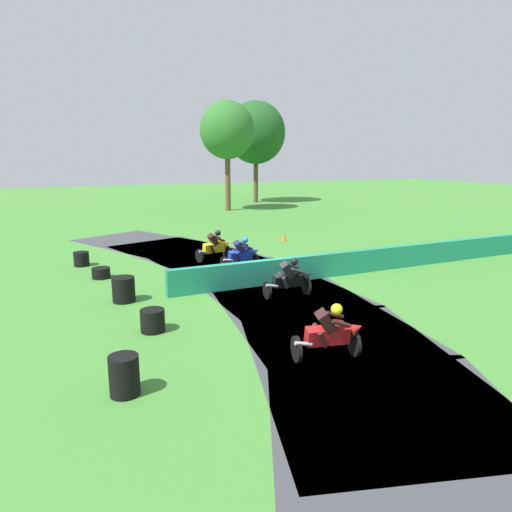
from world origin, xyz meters
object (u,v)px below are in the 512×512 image
Objects in this scene: motorcycle_lead_red at (331,333)px; tire_stack_near at (124,375)px; motorcycle_chase_black at (291,278)px; motorcycle_fourth_yellow at (216,246)px; tire_stack_mid_b at (124,289)px; tire_stack_far at (101,273)px; tire_stack_extra_a at (81,259)px; traffic_cone at (284,237)px; tire_stack_mid_a at (153,320)px; motorcycle_trailing_blue at (242,254)px.

motorcycle_lead_red reaches higher than tire_stack_near.
motorcycle_fourth_yellow reaches higher than motorcycle_chase_black.
tire_stack_mid_b is (-4.51, -4.45, -0.25)m from motorcycle_fourth_yellow.
motorcycle_fourth_yellow is 2.52× the size of tire_stack_far.
tire_stack_extra_a is 1.41× the size of traffic_cone.
motorcycle_chase_black is at bearing -42.11° from tire_stack_far.
tire_stack_extra_a is at bearing 99.87° from tire_stack_mid_b.
traffic_cone is at bearing 10.45° from tire_stack_extra_a.
tire_stack_mid_a is 8.71m from tire_stack_extra_a.
traffic_cone is at bearing 38.93° from tire_stack_mid_b.
traffic_cone is (9.05, 10.53, -0.08)m from tire_stack_mid_a.
tire_stack_near is at bearing -88.90° from tire_stack_extra_a.
motorcycle_fourth_yellow is at bearing 95.20° from motorcycle_chase_black.
motorcycle_chase_black is at bearing -50.48° from tire_stack_extra_a.
traffic_cone is (9.83, 4.31, 0.02)m from tire_stack_far.
motorcycle_lead_red is 4.74m from tire_stack_mid_a.
tire_stack_extra_a is at bearing 151.72° from motorcycle_trailing_blue.
motorcycle_fourth_yellow is at bearing 63.30° from tire_stack_near.
motorcycle_fourth_yellow is at bearing 85.86° from motorcycle_lead_red.
tire_stack_mid_b is (-3.74, 6.23, -0.25)m from motorcycle_lead_red.
motorcycle_lead_red is 2.13× the size of tire_stack_mid_b.
motorcycle_chase_black is at bearing -115.15° from traffic_cone.
motorcycle_chase_black is 2.64× the size of tire_stack_mid_a.
tire_stack_near is 11.72m from tire_stack_extra_a.
motorcycle_fourth_yellow is 5.84m from traffic_cone.
tire_stack_mid_b is (-5.07, 1.66, -0.25)m from motorcycle_chase_black.
tire_stack_extra_a reaches higher than tire_stack_far.
motorcycle_trailing_blue is (1.25, 8.70, 0.00)m from motorcycle_lead_red.
tire_stack_mid_a is at bearing -82.93° from tire_stack_far.
tire_stack_mid_b is at bearing 120.95° from motorcycle_lead_red.
motorcycle_fourth_yellow is 8.47m from tire_stack_mid_a.
tire_stack_extra_a is 10.58m from traffic_cone.
tire_stack_near is (-5.27, -10.49, -0.25)m from motorcycle_fourth_yellow.
tire_stack_far is at bearing 113.53° from motorcycle_lead_red.
motorcycle_fourth_yellow reaches higher than tire_stack_near.
motorcycle_lead_red reaches higher than tire_stack_far.
tire_stack_extra_a is (-0.58, 2.39, 0.10)m from tire_stack_far.
motorcycle_trailing_blue is 0.98× the size of motorcycle_fourth_yellow.
motorcycle_fourth_yellow is 2.76× the size of tire_stack_extra_a.
motorcycle_lead_red is at bearing -44.41° from tire_stack_mid_a.
tire_stack_far is at bearing -156.33° from traffic_cone.
motorcycle_lead_red is at bearing -112.31° from traffic_cone.
motorcycle_fourth_yellow is at bearing 60.63° from tire_stack_mid_a.
motorcycle_fourth_yellow is at bearing 103.62° from motorcycle_trailing_blue.
tire_stack_far is (-4.92, -1.16, -0.45)m from motorcycle_fourth_yellow.
tire_stack_mid_b reaches higher than tire_stack_far.
motorcycle_lead_red is 2.66× the size of tire_stack_mid_a.
motorcycle_chase_black is at bearing -88.96° from motorcycle_trailing_blue.
motorcycle_chase_black is at bearing 15.06° from tire_stack_mid_a.
motorcycle_lead_red is at bearing -2.54° from tire_stack_near.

